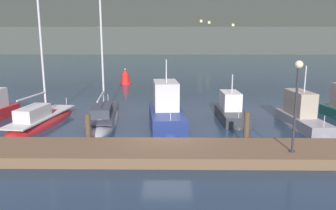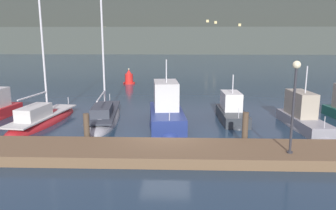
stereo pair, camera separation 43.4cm
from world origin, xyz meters
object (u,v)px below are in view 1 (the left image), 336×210
(channel_buoy, at_px, (125,78))
(sailboat_berth_3, at_px, (104,118))
(motorboat_berth_6, at_px, (302,120))
(sailboat_berth_2, at_px, (41,122))
(dock_lamppost, at_px, (297,91))
(motorboat_berth_4, at_px, (166,116))
(motorboat_berth_5, at_px, (231,116))

(channel_buoy, bearing_deg, sailboat_berth_3, -86.80)
(sailboat_berth_3, relative_size, motorboat_berth_6, 2.18)
(sailboat_berth_2, height_order, dock_lamppost, sailboat_berth_2)
(channel_buoy, bearing_deg, motorboat_berth_6, -54.07)
(sailboat_berth_3, bearing_deg, motorboat_berth_4, -14.49)
(motorboat_berth_5, relative_size, dock_lamppost, 1.24)
(motorboat_berth_4, height_order, dock_lamppost, dock_lamppost)
(motorboat_berth_5, height_order, dock_lamppost, dock_lamppost)
(sailboat_berth_3, bearing_deg, sailboat_berth_2, -162.26)
(sailboat_berth_2, distance_m, channel_buoy, 17.51)
(dock_lamppost, bearing_deg, sailboat_berth_3, 142.93)
(sailboat_berth_3, distance_m, channel_buoy, 16.20)
(dock_lamppost, bearing_deg, sailboat_berth_2, 155.26)
(sailboat_berth_2, relative_size, channel_buoy, 5.83)
(sailboat_berth_2, relative_size, dock_lamppost, 2.65)
(sailboat_berth_2, relative_size, motorboat_berth_5, 2.14)
(sailboat_berth_3, bearing_deg, motorboat_berth_6, -7.17)
(motorboat_berth_4, bearing_deg, motorboat_berth_6, -3.35)
(motorboat_berth_5, height_order, channel_buoy, motorboat_berth_5)
(channel_buoy, distance_m, dock_lamppost, 25.51)
(motorboat_berth_5, xyz_separation_m, motorboat_berth_6, (3.83, -1.54, 0.12))
(sailboat_berth_2, xyz_separation_m, sailboat_berth_3, (3.53, 1.13, -0.03))
(motorboat_berth_6, bearing_deg, motorboat_berth_4, 176.65)
(motorboat_berth_6, bearing_deg, motorboat_berth_5, 158.07)
(sailboat_berth_3, height_order, motorboat_berth_4, sailboat_berth_3)
(channel_buoy, xyz_separation_m, dock_lamppost, (10.26, -23.24, 2.38))
(motorboat_berth_4, xyz_separation_m, motorboat_berth_6, (7.90, -0.46, -0.11))
(motorboat_berth_5, bearing_deg, channel_buoy, 119.08)
(sailboat_berth_3, xyz_separation_m, motorboat_berth_4, (4.00, -1.03, 0.38))
(channel_buoy, bearing_deg, sailboat_berth_2, -98.63)
(motorboat_berth_4, xyz_separation_m, channel_buoy, (-4.91, 17.21, 0.12))
(sailboat_berth_3, xyz_separation_m, channel_buoy, (-0.90, 16.17, 0.50))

